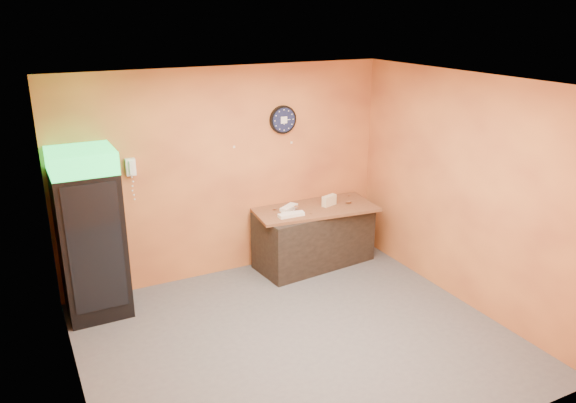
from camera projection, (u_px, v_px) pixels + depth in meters
floor at (298, 339)px, 6.22m from camera, size 4.50×4.50×0.00m
back_wall at (228, 173)px, 7.45m from camera, size 4.50×0.02×2.80m
left_wall at (66, 264)px, 4.80m from camera, size 0.02×4.00×2.80m
right_wall at (464, 191)px, 6.73m from camera, size 0.02×4.00×2.80m
ceiling at (299, 83)px, 5.31m from camera, size 4.50×4.00×0.02m
beverage_cooler at (91, 237)px, 6.46m from camera, size 0.71×0.72×2.01m
prep_counter at (314, 237)px, 7.95m from camera, size 1.70×0.89×0.82m
wall_clock at (283, 120)px, 7.56m from camera, size 0.38×0.06×0.38m
wall_phone at (131, 167)px, 6.78m from camera, size 0.11×0.10×0.21m
butcher_paper at (314, 208)px, 7.81m from camera, size 1.77×0.98×0.04m
sub_roll_stack at (329, 200)px, 7.84m from camera, size 0.24×0.15×0.15m
wrapped_sandwich_left at (289, 215)px, 7.44m from camera, size 0.30×0.12×0.04m
wrapped_sandwich_mid at (293, 214)px, 7.48m from camera, size 0.32×0.17×0.04m
wrapped_sandwich_right at (289, 207)px, 7.72m from camera, size 0.32×0.27×0.04m
kitchen_tool at (296, 208)px, 7.64m from camera, size 0.07×0.07×0.07m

